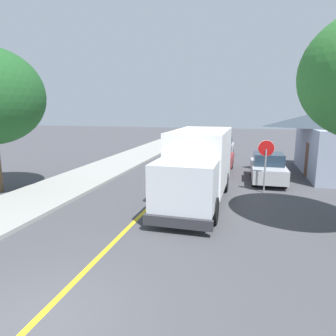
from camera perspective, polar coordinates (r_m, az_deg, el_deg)
ground_plane at (r=7.30m, az=-23.82°, el=-24.94°), size 120.00×120.00×0.00m
centre_line_yellow at (r=15.60m, az=-0.63°, el=-4.38°), size 0.16×56.00×0.01m
box_truck at (r=13.64m, az=5.65°, el=0.89°), size 2.53×7.22×3.20m
parked_car_near at (r=20.45m, az=9.30°, el=1.48°), size 1.95×4.46×1.67m
parked_car_mid at (r=27.07m, az=10.10°, el=3.81°), size 1.90×4.44×1.67m
parked_van_across at (r=18.42m, az=18.20°, el=-0.01°), size 1.89×4.44×1.67m
stop_sign at (r=15.76m, az=17.87°, el=2.12°), size 0.80×0.10×2.65m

